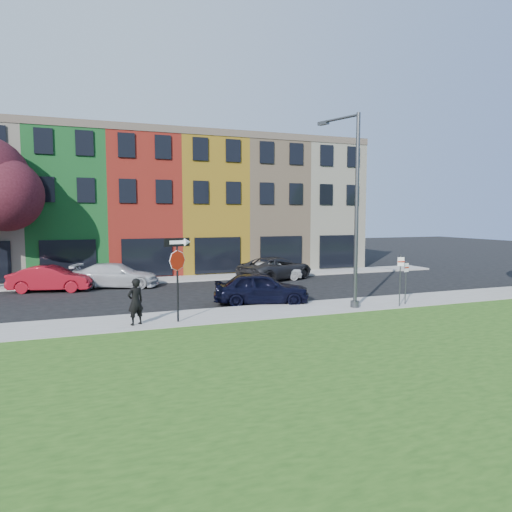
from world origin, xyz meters
name	(u,v)px	position (x,y,z in m)	size (l,w,h in m)	color
ground	(328,326)	(0.00, 0.00, 0.00)	(120.00, 120.00, 0.00)	black
sidewalk_near	(334,307)	(2.00, 3.00, 0.06)	(40.00, 3.00, 0.12)	gray
sidewalk_far	(180,279)	(-3.00, 15.00, 0.06)	(40.00, 2.40, 0.12)	gray
rowhouse_block	(170,208)	(-2.50, 21.18, 4.99)	(30.00, 10.12, 10.00)	#BCB39C
stop_sign	(177,262)	(-5.48, 2.35, 2.51)	(1.04, 0.22, 3.36)	black
man	(135,302)	(-7.13, 2.41, 1.03)	(0.78, 0.67, 1.82)	black
sedan_near	(261,288)	(-0.83, 5.17, 0.80)	(5.01, 3.10, 1.59)	black
parked_car_red	(51,279)	(-10.84, 12.88, 0.74)	(4.75, 2.53, 1.49)	maroon
parked_car_silver	(116,275)	(-7.23, 13.15, 0.73)	(5.43, 3.39, 1.47)	#B8B9BD
parked_car_dark	(276,268)	(3.20, 12.92, 0.78)	(6.20, 4.69, 1.57)	black
parked_car_white	(272,270)	(2.91, 12.81, 0.69)	(4.20, 2.09, 1.37)	silver
street_lamp	(353,211)	(2.69, 2.56, 4.57)	(1.10, 2.48, 8.84)	#414346
parking_sign_a	(400,274)	(4.88, 1.89, 1.62)	(0.31, 0.12, 2.44)	#414346
parking_sign_b	(406,277)	(5.44, 2.18, 1.42)	(0.31, 0.13, 2.06)	#414346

